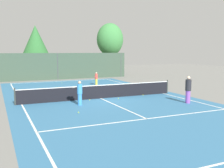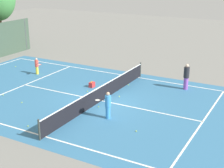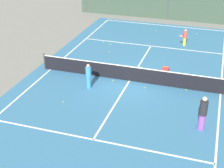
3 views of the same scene
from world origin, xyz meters
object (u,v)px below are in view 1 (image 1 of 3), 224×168
Objects in this scene: player_1 at (80,93)px; tennis_ball_2 at (90,100)px; tennis_ball_7 at (78,112)px; tennis_ball_10 at (52,92)px; ball_crate at (114,91)px; player_2 at (188,89)px; tennis_ball_4 at (35,90)px; tennis_ball_0 at (93,81)px; tennis_ball_6 at (119,98)px; player_0 at (96,78)px; tennis_ball_11 at (104,94)px; tennis_ball_5 at (143,95)px; tennis_ball_9 at (26,100)px; tennis_ball_8 at (62,83)px; tennis_ball_3 at (44,90)px; tennis_ball_12 at (52,89)px.

player_1 reaches higher than tennis_ball_2.
tennis_ball_2 and tennis_ball_7 have the same top height.
tennis_ball_10 is (0.10, 7.88, 0.00)m from tennis_ball_7.
ball_crate is at bearing 41.56° from player_1.
tennis_ball_4 is at bearing 130.61° from player_2.
tennis_ball_6 is at bearing -100.46° from tennis_ball_0.
tennis_ball_11 is at bearing -104.86° from player_0.
tennis_ball_4 is (-5.77, 4.06, -0.15)m from ball_crate.
player_0 is 6.12m from tennis_ball_10.
player_2 is at bearing -19.06° from player_1.
tennis_ball_2 is 1.00× the size of tennis_ball_11.
tennis_ball_2 is 3.82m from tennis_ball_7.
tennis_ball_6 is 1.00× the size of tennis_ball_7.
tennis_ball_5 is at bearing -52.09° from ball_crate.
tennis_ball_0 is at bearing 47.09° from tennis_ball_9.
player_1 reaches higher than tennis_ball_6.
player_2 is 27.45× the size of tennis_ball_0.
tennis_ball_7 is 7.88m from tennis_ball_10.
tennis_ball_2 is 1.00× the size of tennis_ball_6.
tennis_ball_11 is at bearing -34.11° from tennis_ball_10.
tennis_ball_3 is at bearing -120.55° from tennis_ball_8.
player_2 reaches higher than tennis_ball_11.
tennis_ball_0 is 15.33m from tennis_ball_7.
tennis_ball_12 is at bearing 124.63° from player_2.
tennis_ball_3 is at bearing 123.99° from tennis_ball_6.
player_2 reaches higher than tennis_ball_12.
tennis_ball_12 is at bearing 78.75° from tennis_ball_10.
tennis_ball_9 is (-8.58, 1.67, 0.00)m from tennis_ball_5.
tennis_ball_9 is at bearing -120.54° from tennis_ball_12.
player_1 is at bearing -81.92° from tennis_ball_3.
player_2 reaches higher than tennis_ball_0.
tennis_ball_4 is 1.00× the size of tennis_ball_6.
tennis_ball_11 is (-3.74, 5.65, -0.89)m from player_2.
tennis_ball_12 is at bearing 132.83° from tennis_ball_5.
player_1 is (-4.56, -9.00, 0.13)m from player_0.
tennis_ball_5 is 1.00× the size of tennis_ball_6.
tennis_ball_3 and tennis_ball_7 have the same top height.
tennis_ball_4 is 6.46m from tennis_ball_11.
tennis_ball_8 is (-2.34, 8.35, -0.15)m from ball_crate.
player_2 is 14.47m from tennis_ball_0.
tennis_ball_2 and tennis_ball_9 have the same top height.
player_1 reaches higher than tennis_ball_5.
player_0 reaches higher than tennis_ball_9.
tennis_ball_11 is (1.37, -8.60, 0.00)m from tennis_ball_8.
tennis_ball_5 is (5.63, 1.49, -0.77)m from player_1.
tennis_ball_3 is 1.00× the size of tennis_ball_10.
ball_crate is 6.45× the size of tennis_ball_4.
tennis_ball_4 is at bearing -147.96° from tennis_ball_0.
tennis_ball_12 is at bearing -165.97° from player_0.
tennis_ball_8 is at bearing 69.42° from tennis_ball_10.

